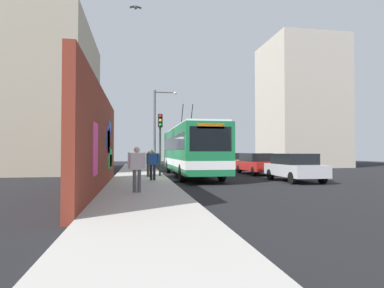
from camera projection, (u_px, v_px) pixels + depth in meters
name	position (u px, v px, depth m)	size (l,w,h in m)	color
ground_plane	(168.00, 181.00, 18.52)	(80.00, 80.00, 0.00)	black
sidewalk_slab	(140.00, 180.00, 18.24)	(48.00, 3.20, 0.15)	#ADA8A0
graffiti_wall	(100.00, 141.00, 13.41)	(12.64, 0.32, 4.23)	maroon
building_far_left	(50.00, 101.00, 27.67)	(13.43, 6.87, 12.28)	#9E937F
building_far_right	(300.00, 104.00, 37.20)	(8.23, 8.00, 14.50)	#B2A899
city_bus	(191.00, 149.00, 21.68)	(11.96, 2.56, 5.12)	#19723F
parked_car_silver	(294.00, 167.00, 18.09)	(4.18, 1.94, 1.58)	#B7B7BC
parked_car_red	(256.00, 163.00, 23.92)	(4.81, 1.79, 1.58)	#B21E19
parked_car_champagne	(232.00, 161.00, 29.89)	(4.52, 1.91, 1.58)	#C6B793
parked_car_white	(217.00, 160.00, 35.59)	(4.43, 1.85, 1.58)	white
pedestrian_midblock	(149.00, 162.00, 19.58)	(0.22, 0.65, 1.59)	#3F3326
pedestrian_at_curb	(153.00, 162.00, 17.26)	(0.22, 0.67, 1.67)	#1E1E2D
pedestrian_near_wall	(137.00, 165.00, 12.07)	(0.23, 0.69, 1.72)	#595960
traffic_light	(160.00, 134.00, 20.27)	(0.49, 0.28, 3.96)	#2D382D
street_lamp	(157.00, 124.00, 24.73)	(0.44, 1.82, 6.33)	#4C4C51
flying_pigeons	(136.00, 7.00, 15.10)	(0.32, 0.56, 0.13)	slate
curbside_puddle	(180.00, 182.00, 17.98)	(1.29, 1.29, 0.00)	black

